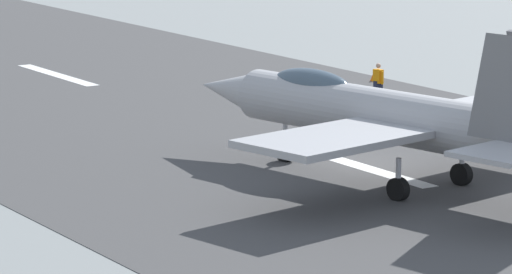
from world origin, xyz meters
name	(u,v)px	position (x,y,z in m)	size (l,w,h in m)	color
ground_plane	(359,166)	(0.00, 0.00, 0.00)	(400.00, 400.00, 0.00)	gray
runway_strip	(359,166)	(-0.02, 0.00, 0.01)	(240.00, 26.00, 0.02)	#414141
fighter_jet	(391,115)	(-2.87, 0.81, 2.37)	(17.88, 13.78, 5.57)	#9B9C9F
crew_person	(378,82)	(10.68, -8.85, 0.84)	(0.70, 0.36, 1.69)	#1E2338
marker_cone_far	(375,75)	(15.28, -12.11, 0.28)	(0.44, 0.44, 0.55)	orange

